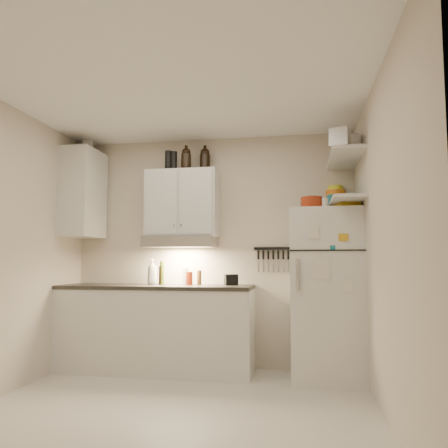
# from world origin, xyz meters

# --- Properties ---
(floor) EXTENTS (3.20, 3.00, 0.02)m
(floor) POSITION_xyz_m (0.00, 0.00, -0.01)
(floor) COLOR beige
(floor) RESTS_ON ground
(ceiling) EXTENTS (3.20, 3.00, 0.02)m
(ceiling) POSITION_xyz_m (0.00, 0.00, 2.61)
(ceiling) COLOR white
(ceiling) RESTS_ON ground
(back_wall) EXTENTS (3.20, 0.02, 2.60)m
(back_wall) POSITION_xyz_m (0.00, 1.51, 1.30)
(back_wall) COLOR beige
(back_wall) RESTS_ON ground
(right_wall) EXTENTS (0.02, 3.00, 2.60)m
(right_wall) POSITION_xyz_m (1.61, 0.00, 1.30)
(right_wall) COLOR beige
(right_wall) RESTS_ON ground
(base_cabinet) EXTENTS (2.10, 0.60, 0.88)m
(base_cabinet) POSITION_xyz_m (-0.55, 1.20, 0.44)
(base_cabinet) COLOR silver
(base_cabinet) RESTS_ON floor
(countertop) EXTENTS (2.10, 0.62, 0.04)m
(countertop) POSITION_xyz_m (-0.55, 1.20, 0.90)
(countertop) COLOR #2D2A27
(countertop) RESTS_ON base_cabinet
(upper_cabinet) EXTENTS (0.80, 0.33, 0.75)m
(upper_cabinet) POSITION_xyz_m (-0.30, 1.33, 1.83)
(upper_cabinet) COLOR silver
(upper_cabinet) RESTS_ON back_wall
(side_cabinet) EXTENTS (0.33, 0.55, 1.00)m
(side_cabinet) POSITION_xyz_m (-1.44, 1.20, 1.95)
(side_cabinet) COLOR silver
(side_cabinet) RESTS_ON left_wall
(range_hood) EXTENTS (0.76, 0.46, 0.12)m
(range_hood) POSITION_xyz_m (-0.30, 1.27, 1.39)
(range_hood) COLOR silver
(range_hood) RESTS_ON back_wall
(fridge) EXTENTS (0.70, 0.68, 1.70)m
(fridge) POSITION_xyz_m (1.25, 1.16, 0.85)
(fridge) COLOR silver
(fridge) RESTS_ON floor
(shelf_hi) EXTENTS (0.30, 0.95, 0.03)m
(shelf_hi) POSITION_xyz_m (1.45, 1.02, 2.20)
(shelf_hi) COLOR silver
(shelf_hi) RESTS_ON right_wall
(shelf_lo) EXTENTS (0.30, 0.95, 0.03)m
(shelf_lo) POSITION_xyz_m (1.45, 1.02, 1.76)
(shelf_lo) COLOR silver
(shelf_lo) RESTS_ON right_wall
(knife_strip) EXTENTS (0.42, 0.02, 0.03)m
(knife_strip) POSITION_xyz_m (0.70, 1.49, 1.32)
(knife_strip) COLOR black
(knife_strip) RESTS_ON back_wall
(dutch_oven) EXTENTS (0.25, 0.25, 0.13)m
(dutch_oven) POSITION_xyz_m (1.12, 1.10, 1.76)
(dutch_oven) COLOR #992B11
(dutch_oven) RESTS_ON fridge
(book_stack) EXTENTS (0.26, 0.30, 0.09)m
(book_stack) POSITION_xyz_m (1.46, 1.03, 1.74)
(book_stack) COLOR gold
(book_stack) RESTS_ON fridge
(spice_jar) EXTENTS (0.08, 0.08, 0.11)m
(spice_jar) POSITION_xyz_m (1.25, 1.04, 1.75)
(spice_jar) COLOR silver
(spice_jar) RESTS_ON fridge
(stock_pot) EXTENTS (0.33, 0.33, 0.20)m
(stock_pot) POSITION_xyz_m (1.51, 1.37, 2.32)
(stock_pot) COLOR silver
(stock_pot) RESTS_ON shelf_hi
(tin_a) EXTENTS (0.19, 0.17, 0.17)m
(tin_a) POSITION_xyz_m (1.49, 0.88, 2.30)
(tin_a) COLOR #AAAAAD
(tin_a) RESTS_ON shelf_hi
(tin_b) EXTENTS (0.21, 0.21, 0.17)m
(tin_b) POSITION_xyz_m (1.37, 0.64, 2.30)
(tin_b) COLOR #AAAAAD
(tin_b) RESTS_ON shelf_hi
(bowl_teal) EXTENTS (0.26, 0.26, 0.11)m
(bowl_teal) POSITION_xyz_m (1.42, 1.38, 1.83)
(bowl_teal) COLOR teal
(bowl_teal) RESTS_ON shelf_lo
(bowl_orange) EXTENTS (0.21, 0.21, 0.06)m
(bowl_orange) POSITION_xyz_m (1.39, 1.46, 1.91)
(bowl_orange) COLOR orange
(bowl_orange) RESTS_ON bowl_teal
(bowl_yellow) EXTENTS (0.17, 0.17, 0.05)m
(bowl_yellow) POSITION_xyz_m (1.39, 1.46, 1.97)
(bowl_yellow) COLOR yellow
(bowl_yellow) RESTS_ON bowl_orange
(plates) EXTENTS (0.29, 0.29, 0.06)m
(plates) POSITION_xyz_m (1.51, 1.07, 1.81)
(plates) COLOR teal
(plates) RESTS_ON shelf_lo
(growler_a) EXTENTS (0.14, 0.14, 0.26)m
(growler_a) POSITION_xyz_m (-0.25, 1.29, 2.33)
(growler_a) COLOR black
(growler_a) RESTS_ON upper_cabinet
(growler_b) EXTENTS (0.12, 0.12, 0.28)m
(growler_b) POSITION_xyz_m (-0.06, 1.41, 2.34)
(growler_b) COLOR black
(growler_b) RESTS_ON upper_cabinet
(thermos_a) EXTENTS (0.08, 0.08, 0.21)m
(thermos_a) POSITION_xyz_m (-0.39, 1.28, 2.31)
(thermos_a) COLOR black
(thermos_a) RESTS_ON upper_cabinet
(thermos_b) EXTENTS (0.09, 0.09, 0.22)m
(thermos_b) POSITION_xyz_m (-0.45, 1.27, 2.31)
(thermos_b) COLOR black
(thermos_b) RESTS_ON upper_cabinet
(side_jar) EXTENTS (0.15, 0.15, 0.18)m
(side_jar) POSITION_xyz_m (-1.45, 1.30, 2.54)
(side_jar) COLOR silver
(side_jar) RESTS_ON side_cabinet
(soap_bottle) EXTENTS (0.14, 0.14, 0.32)m
(soap_bottle) POSITION_xyz_m (-0.64, 1.32, 1.08)
(soap_bottle) COLOR silver
(soap_bottle) RESTS_ON countertop
(pepper_mill) EXTENTS (0.06, 0.06, 0.16)m
(pepper_mill) POSITION_xyz_m (-0.10, 1.31, 1.00)
(pepper_mill) COLOR brown
(pepper_mill) RESTS_ON countertop
(oil_bottle) EXTENTS (0.05, 0.05, 0.26)m
(oil_bottle) POSITION_xyz_m (-0.50, 1.25, 1.05)
(oil_bottle) COLOR #4B5E17
(oil_bottle) RESTS_ON countertop
(vinegar_bottle) EXTENTS (0.05, 0.05, 0.21)m
(vinegar_bottle) POSITION_xyz_m (-0.52, 1.25, 1.02)
(vinegar_bottle) COLOR black
(vinegar_bottle) RESTS_ON countertop
(clear_bottle) EXTENTS (0.06, 0.06, 0.18)m
(clear_bottle) POSITION_xyz_m (-0.26, 1.32, 1.01)
(clear_bottle) COLOR silver
(clear_bottle) RESTS_ON countertop
(red_jar) EXTENTS (0.09, 0.09, 0.14)m
(red_jar) POSITION_xyz_m (-0.19, 1.25, 0.99)
(red_jar) COLOR #992B11
(red_jar) RESTS_ON countertop
(caddy) EXTENTS (0.16, 0.15, 0.12)m
(caddy) POSITION_xyz_m (0.25, 1.32, 0.98)
(caddy) COLOR black
(caddy) RESTS_ON countertop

